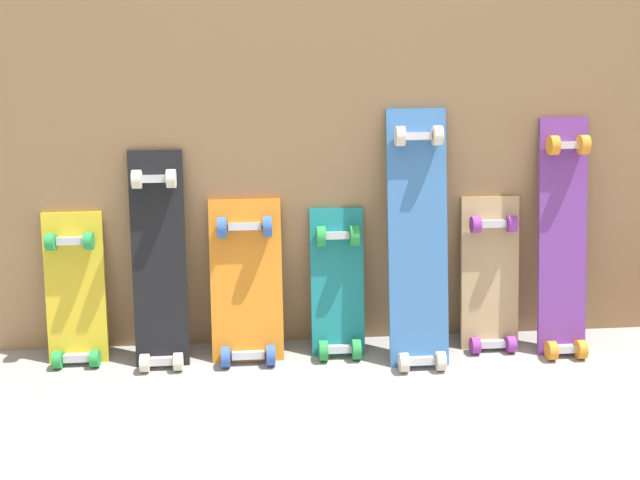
{
  "coord_description": "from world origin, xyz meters",
  "views": [
    {
      "loc": [
        -0.2,
        -2.43,
        1.19
      ],
      "look_at": [
        0.0,
        -0.07,
        0.41
      ],
      "focal_mm": 43.96,
      "sensor_mm": 36.0,
      "label": 1
    }
  ],
  "objects_px": {
    "skateboard_natural": "(490,283)",
    "skateboard_purple": "(563,248)",
    "skateboard_black": "(159,270)",
    "skateboard_orange": "(247,291)",
    "skateboard_teal": "(338,292)",
    "skateboard_yellow": "(75,299)",
    "skateboard_blue": "(418,249)"
  },
  "relations": [
    {
      "from": "skateboard_black",
      "to": "skateboard_natural",
      "type": "bearing_deg",
      "value": 0.91
    },
    {
      "from": "skateboard_yellow",
      "to": "skateboard_orange",
      "type": "distance_m",
      "value": 0.56
    },
    {
      "from": "skateboard_black",
      "to": "skateboard_teal",
      "type": "height_order",
      "value": "skateboard_black"
    },
    {
      "from": "skateboard_orange",
      "to": "skateboard_natural",
      "type": "height_order",
      "value": "skateboard_orange"
    },
    {
      "from": "skateboard_black",
      "to": "skateboard_blue",
      "type": "xyz_separation_m",
      "value": [
        0.83,
        -0.04,
        0.06
      ]
    },
    {
      "from": "skateboard_black",
      "to": "skateboard_orange",
      "type": "bearing_deg",
      "value": 0.36
    },
    {
      "from": "skateboard_teal",
      "to": "skateboard_purple",
      "type": "xyz_separation_m",
      "value": [
        0.75,
        -0.02,
        0.14
      ]
    },
    {
      "from": "skateboard_teal",
      "to": "skateboard_natural",
      "type": "bearing_deg",
      "value": 0.9
    },
    {
      "from": "skateboard_natural",
      "to": "skateboard_blue",
      "type": "bearing_deg",
      "value": -168.34
    },
    {
      "from": "skateboard_orange",
      "to": "skateboard_teal",
      "type": "xyz_separation_m",
      "value": [
        0.3,
        0.01,
        -0.02
      ]
    },
    {
      "from": "skateboard_teal",
      "to": "skateboard_yellow",
      "type": "bearing_deg",
      "value": 179.04
    },
    {
      "from": "skateboard_orange",
      "to": "skateboard_purple",
      "type": "height_order",
      "value": "skateboard_purple"
    },
    {
      "from": "skateboard_black",
      "to": "skateboard_teal",
      "type": "relative_size",
      "value": 1.38
    },
    {
      "from": "skateboard_black",
      "to": "skateboard_orange",
      "type": "distance_m",
      "value": 0.29
    },
    {
      "from": "skateboard_yellow",
      "to": "skateboard_orange",
      "type": "relative_size",
      "value": 0.95
    },
    {
      "from": "skateboard_teal",
      "to": "skateboard_purple",
      "type": "relative_size",
      "value": 0.65
    },
    {
      "from": "skateboard_blue",
      "to": "skateboard_teal",
      "type": "bearing_deg",
      "value": 169.66
    },
    {
      "from": "skateboard_black",
      "to": "skateboard_purple",
      "type": "bearing_deg",
      "value": -0.67
    },
    {
      "from": "skateboard_teal",
      "to": "skateboard_natural",
      "type": "distance_m",
      "value": 0.52
    },
    {
      "from": "skateboard_teal",
      "to": "skateboard_purple",
      "type": "height_order",
      "value": "skateboard_purple"
    },
    {
      "from": "skateboard_yellow",
      "to": "skateboard_purple",
      "type": "bearing_deg",
      "value": -1.4
    },
    {
      "from": "skateboard_teal",
      "to": "skateboard_natural",
      "type": "relative_size",
      "value": 0.94
    },
    {
      "from": "skateboard_black",
      "to": "skateboard_natural",
      "type": "relative_size",
      "value": 1.3
    },
    {
      "from": "skateboard_yellow",
      "to": "skateboard_teal",
      "type": "distance_m",
      "value": 0.86
    },
    {
      "from": "skateboard_natural",
      "to": "skateboard_purple",
      "type": "distance_m",
      "value": 0.27
    },
    {
      "from": "skateboard_natural",
      "to": "skateboard_purple",
      "type": "bearing_deg",
      "value": -8.27
    },
    {
      "from": "skateboard_natural",
      "to": "skateboard_purple",
      "type": "xyz_separation_m",
      "value": [
        0.23,
        -0.03,
        0.13
      ]
    },
    {
      "from": "skateboard_purple",
      "to": "skateboard_blue",
      "type": "bearing_deg",
      "value": -177.49
    },
    {
      "from": "skateboard_yellow",
      "to": "skateboard_black",
      "type": "bearing_deg",
      "value": -4.88
    },
    {
      "from": "skateboard_black",
      "to": "skateboard_natural",
      "type": "distance_m",
      "value": 1.1
    },
    {
      "from": "skateboard_blue",
      "to": "skateboard_black",
      "type": "bearing_deg",
      "value": 177.45
    },
    {
      "from": "skateboard_yellow",
      "to": "skateboard_teal",
      "type": "relative_size",
      "value": 1.02
    }
  ]
}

